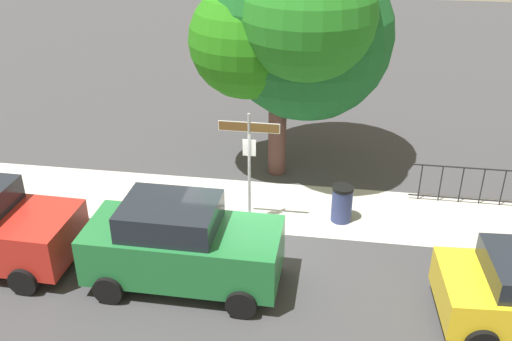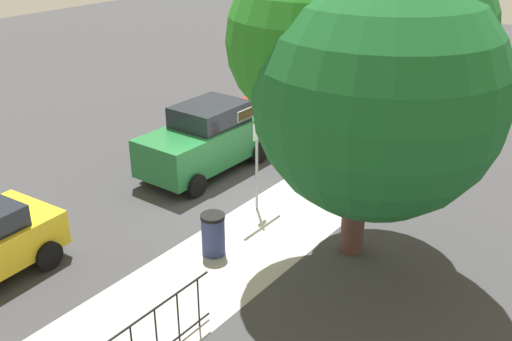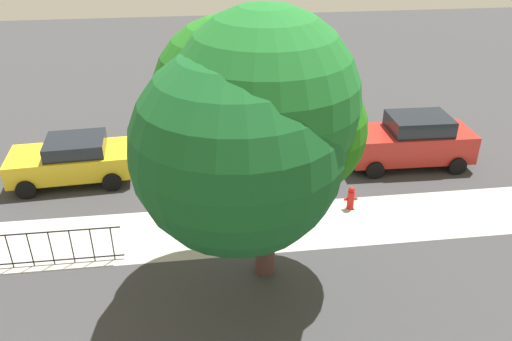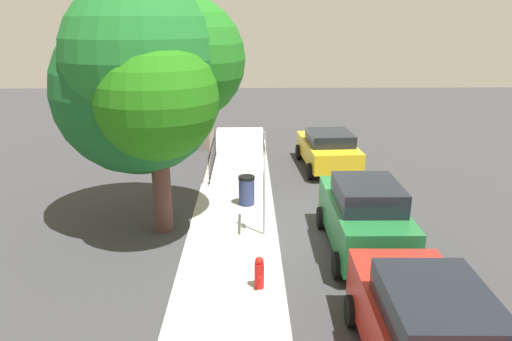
# 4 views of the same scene
# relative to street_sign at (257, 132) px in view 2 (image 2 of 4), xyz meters

# --- Properties ---
(ground_plane) EXTENTS (60.00, 60.00, 0.00)m
(ground_plane) POSITION_rel_street_sign_xyz_m (-0.03, -0.40, -2.09)
(ground_plane) COLOR #38383A
(sidewalk_strip) EXTENTS (24.00, 2.60, 0.00)m
(sidewalk_strip) POSITION_rel_street_sign_xyz_m (1.97, 0.90, -2.09)
(sidewalk_strip) COLOR #A9A8A1
(sidewalk_strip) RESTS_ON ground_plane
(street_sign) EXTENTS (1.47, 0.07, 3.01)m
(street_sign) POSITION_rel_street_sign_xyz_m (0.00, 0.00, 0.00)
(street_sign) COLOR #9EA0A5
(street_sign) RESTS_ON ground_plane
(shade_tree) EXTENTS (5.50, 5.43, 7.00)m
(shade_tree) POSITION_rel_street_sign_xyz_m (0.71, 3.15, 2.28)
(shade_tree) COLOR #4E312C
(shade_tree) RESTS_ON ground_plane
(car_red) EXTENTS (4.50, 2.13, 1.91)m
(car_red) POSITION_rel_street_sign_xyz_m (-5.82, -2.51, -1.13)
(car_red) COLOR #B0241C
(car_red) RESTS_ON ground_plane
(car_green) EXTENTS (4.14, 2.01, 1.98)m
(car_green) POSITION_rel_street_sign_xyz_m (-1.04, -2.58, -1.11)
(car_green) COLOR #1F6933
(car_green) RESTS_ON ground_plane
(fire_hydrant) EXTENTS (0.42, 0.22, 0.78)m
(fire_hydrant) POSITION_rel_street_sign_xyz_m (-2.81, 0.20, -1.71)
(fire_hydrant) COLOR red
(fire_hydrant) RESTS_ON ground_plane
(trash_bin) EXTENTS (0.55, 0.55, 0.98)m
(trash_bin) POSITION_rel_street_sign_xyz_m (2.30, 0.50, -1.60)
(trash_bin) COLOR navy
(trash_bin) RESTS_ON ground_plane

